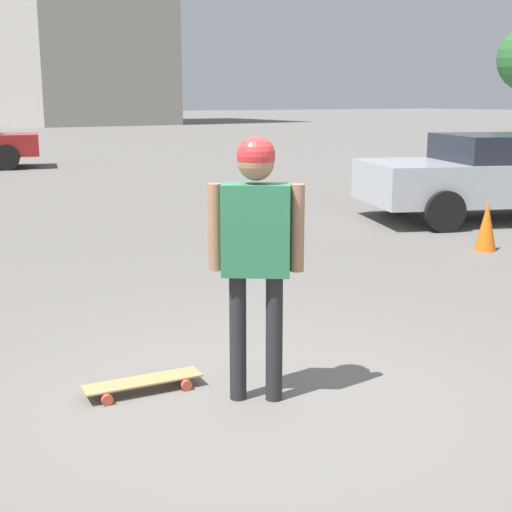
{
  "coord_description": "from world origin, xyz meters",
  "views": [
    {
      "loc": [
        3.77,
        -2.31,
        1.95
      ],
      "look_at": [
        0.0,
        0.0,
        0.97
      ],
      "focal_mm": 50.0,
      "sensor_mm": 36.0,
      "label": 1
    }
  ],
  "objects_px": {
    "person": "(256,234)",
    "skateboard": "(143,382)",
    "car_parked_near": "(498,175)",
    "traffic_cone": "(486,226)"
  },
  "relations": [
    {
      "from": "person",
      "to": "car_parked_near",
      "type": "height_order",
      "value": "person"
    },
    {
      "from": "person",
      "to": "traffic_cone",
      "type": "height_order",
      "value": "person"
    },
    {
      "from": "skateboard",
      "to": "car_parked_near",
      "type": "height_order",
      "value": "car_parked_near"
    },
    {
      "from": "person",
      "to": "skateboard",
      "type": "bearing_deg",
      "value": 175.05
    },
    {
      "from": "skateboard",
      "to": "traffic_cone",
      "type": "relative_size",
      "value": 1.26
    },
    {
      "from": "car_parked_near",
      "to": "traffic_cone",
      "type": "height_order",
      "value": "car_parked_near"
    },
    {
      "from": "skateboard",
      "to": "traffic_cone",
      "type": "xyz_separation_m",
      "value": [
        -1.98,
        5.64,
        0.26
      ]
    },
    {
      "from": "traffic_cone",
      "to": "person",
      "type": "bearing_deg",
      "value": -63.86
    },
    {
      "from": "skateboard",
      "to": "car_parked_near",
      "type": "relative_size",
      "value": 0.17
    },
    {
      "from": "skateboard",
      "to": "car_parked_near",
      "type": "xyz_separation_m",
      "value": [
        -3.64,
        7.79,
        0.66
      ]
    }
  ]
}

